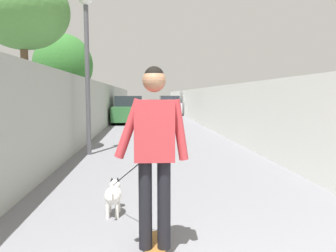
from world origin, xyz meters
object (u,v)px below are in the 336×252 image
object	(u,v)px
skateboard	(155,249)
person_skateboarder	(154,143)
lamp_post	(87,44)
car_near	(129,110)
tree_left_near	(22,11)
dog	(114,194)
car_far	(169,106)
tree_left_mid	(63,65)

from	to	relation	value
skateboard	person_skateboarder	xyz separation A→B (m)	(-0.00, 0.00, 1.05)
lamp_post	car_near	bearing A→B (deg)	-3.36
skateboard	tree_left_near	bearing A→B (deg)	29.19
skateboard	person_skateboarder	distance (m)	1.05
dog	car_far	world-z (taller)	car_far
lamp_post	dog	bearing A→B (deg)	-166.62
person_skateboarder	tree_left_near	bearing A→B (deg)	29.19
skateboard	car_far	xyz separation A→B (m)	(23.41, -1.97, 0.65)
car_far	skateboard	bearing A→B (deg)	175.18
skateboard	car_far	distance (m)	23.50
tree_left_near	lamp_post	xyz separation A→B (m)	(-0.06, -1.61, -0.81)
car_far	car_near	bearing A→B (deg)	158.81
tree_left_near	dog	world-z (taller)	tree_left_near
skateboard	dog	xyz separation A→B (m)	(1.17, 0.51, 0.21)
lamp_post	skateboard	bearing A→B (deg)	-164.43
dog	car_near	distance (m)	14.68
skateboard	dog	size ratio (longest dim) A/B	0.55
tree_left_near	tree_left_mid	xyz separation A→B (m)	(5.50, 0.34, -0.87)
tree_left_near	skateboard	size ratio (longest dim) A/B	5.88
tree_left_near	tree_left_mid	bearing A→B (deg)	3.56
tree_left_mid	dog	bearing A→B (deg)	-163.28
car_near	car_far	world-z (taller)	same
skateboard	dog	bearing A→B (deg)	23.47
person_skateboarder	tree_left_mid	bearing A→B (deg)	17.45
tree_left_mid	car_far	size ratio (longest dim) A/B	1.08
tree_left_near	car_far	distance (m)	18.71
tree_left_near	car_far	world-z (taller)	tree_left_near
skateboard	car_near	xyz separation A→B (m)	(15.83, 0.97, 0.65)
lamp_post	car_near	size ratio (longest dim) A/B	0.98
tree_left_mid	lamp_post	distance (m)	5.89
tree_left_mid	tree_left_near	bearing A→B (deg)	-176.44
lamp_post	skateboard	xyz separation A→B (m)	(-5.62, -1.57, -2.84)
car_far	tree_left_mid	bearing A→B (deg)	155.84
lamp_post	person_skateboarder	xyz separation A→B (m)	(-5.62, -1.57, -1.78)
dog	car_near	world-z (taller)	car_near
tree_left_mid	dog	distance (m)	10.76
car_near	car_far	distance (m)	8.13
person_skateboarder	car_far	world-z (taller)	person_skateboarder
skateboard	car_near	world-z (taller)	car_near
person_skateboarder	car_near	size ratio (longest dim) A/B	0.41
tree_left_mid	skateboard	size ratio (longest dim) A/B	5.20
dog	car_near	size ratio (longest dim) A/B	0.34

